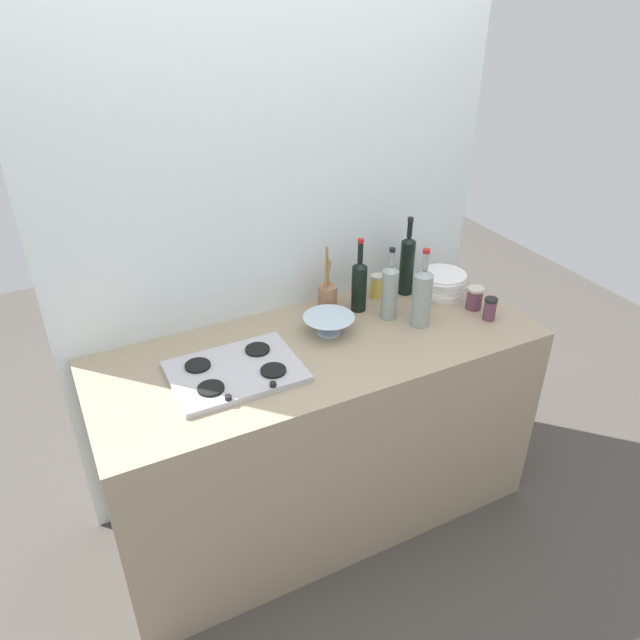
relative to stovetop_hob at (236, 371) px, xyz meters
The scene contains 14 objects.
ground_plane 0.98m from the stovetop_hob, ahead, with size 6.00×6.00×0.00m, color #47423D.
counter_block 0.59m from the stovetop_hob, ahead, with size 1.80×0.70×0.90m, color tan.
backsplash_panel 0.66m from the stovetop_hob, 48.53° to the left, with size 1.90×0.06×2.55m, color silver.
stovetop_hob is the anchor object (origin of this frame).
plate_stack 1.07m from the stovetop_hob, ahead, with size 0.22×0.22×0.10m.
wine_bottle_leftmost 0.74m from the stovetop_hob, ahead, with size 0.07×0.07×0.32m.
wine_bottle_mid_left 0.96m from the stovetop_hob, 15.61° to the left, with size 0.06×0.06×0.36m.
wine_bottle_mid_right 0.69m from the stovetop_hob, 18.57° to the left, with size 0.07×0.07×0.33m.
wine_bottle_rightmost 0.82m from the stovetop_hob, ahead, with size 0.08×0.08×0.34m.
mixing_bowl 0.45m from the stovetop_hob, 13.09° to the left, with size 0.21×0.21×0.08m.
utensil_crock 0.59m from the stovetop_hob, 27.30° to the left, with size 0.08×0.08×0.30m.
condiment_jar_front 1.10m from the stovetop_hob, ahead, with size 0.07×0.07×0.10m.
condiment_jar_rear 0.83m from the stovetop_hob, 19.93° to the left, with size 0.06×0.06×0.11m.
condiment_jar_spare 1.10m from the stovetop_hob, ahead, with size 0.05×0.05×0.10m.
Camera 1 is at (-0.90, -1.78, 2.21)m, focal length 33.88 mm.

